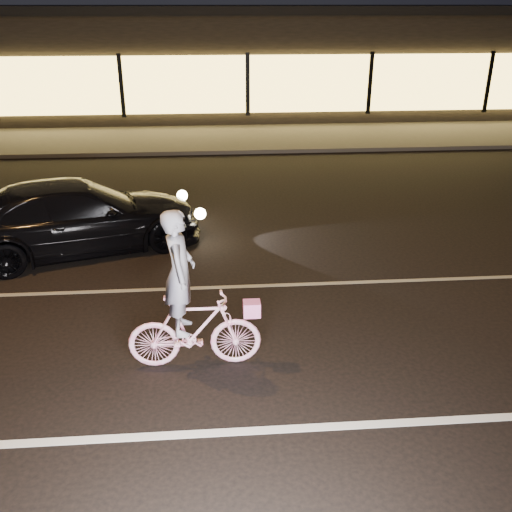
{
  "coord_description": "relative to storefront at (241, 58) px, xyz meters",
  "views": [
    {
      "loc": [
        -1.38,
        -6.44,
        4.34
      ],
      "look_at": [
        -0.82,
        0.6,
        1.18
      ],
      "focal_mm": 40.0,
      "sensor_mm": 36.0,
      "label": 1
    }
  ],
  "objects": [
    {
      "name": "ground",
      "position": [
        0.0,
        -18.97,
        -2.15
      ],
      "size": [
        90.0,
        90.0,
        0.0
      ],
      "primitive_type": "plane",
      "color": "black",
      "rests_on": "ground"
    },
    {
      "name": "sedan",
      "position": [
        -3.91,
        -15.15,
        -1.48
      ],
      "size": [
        4.95,
        3.23,
        1.33
      ],
      "rotation": [
        0.0,
        0.0,
        1.89
      ],
      "color": "black",
      "rests_on": "ground"
    },
    {
      "name": "lane_stripe_far",
      "position": [
        0.0,
        -16.97,
        -2.14
      ],
      "size": [
        60.0,
        0.1,
        0.01
      ],
      "primitive_type": "cube",
      "color": "gray",
      "rests_on": "ground"
    },
    {
      "name": "lane_stripe_near",
      "position": [
        0.0,
        -20.47,
        -2.14
      ],
      "size": [
        60.0,
        0.12,
        0.01
      ],
      "primitive_type": "cube",
      "color": "silver",
      "rests_on": "ground"
    },
    {
      "name": "storefront",
      "position": [
        0.0,
        0.0,
        0.0
      ],
      "size": [
        25.4,
        8.42,
        4.2
      ],
      "color": "black",
      "rests_on": "ground"
    },
    {
      "name": "cyclist",
      "position": [
        -1.71,
        -19.14,
        -1.38
      ],
      "size": [
        1.7,
        0.59,
        2.15
      ],
      "rotation": [
        0.0,
        0.0,
        1.57
      ],
      "color": "#F54F9B",
      "rests_on": "ground"
    },
    {
      "name": "sidewalk",
      "position": [
        0.0,
        -5.97,
        -2.09
      ],
      "size": [
        30.0,
        4.0,
        0.12
      ],
      "primitive_type": "cube",
      "color": "#383533",
      "rests_on": "ground"
    }
  ]
}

